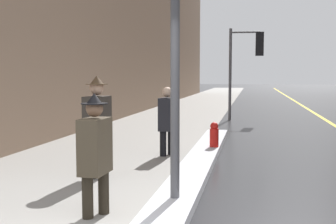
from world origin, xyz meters
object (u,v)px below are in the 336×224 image
at_px(pedestrian_in_fedora, 97,122).
at_px(pedestrian_trailing, 167,118).
at_px(lamp_post, 175,10).
at_px(fire_hydrant, 214,138).
at_px(traffic_light_near, 249,54).
at_px(pedestrian_in_glasses, 95,150).

xyz_separation_m(pedestrian_in_fedora, pedestrian_trailing, (0.77, 2.14, -0.12)).
height_order(lamp_post, pedestrian_trailing, lamp_post).
bearing_deg(pedestrian_in_fedora, fire_hydrant, 149.76).
distance_m(pedestrian_in_fedora, pedestrian_trailing, 2.28).
distance_m(traffic_light_near, pedestrian_in_glasses, 12.02).
bearing_deg(pedestrian_in_fedora, traffic_light_near, 169.05).
bearing_deg(pedestrian_in_glasses, fire_hydrant, 169.78).
height_order(pedestrian_in_glasses, pedestrian_in_fedora, pedestrian_in_fedora).
xyz_separation_m(lamp_post, pedestrian_in_glasses, (-0.89, -0.53, -1.73)).
xyz_separation_m(lamp_post, traffic_light_near, (0.81, 11.24, -0.02)).
bearing_deg(pedestrian_trailing, pedestrian_in_fedora, -17.04).
bearing_deg(pedestrian_trailing, pedestrian_in_glasses, 1.57).
relative_size(traffic_light_near, pedestrian_in_glasses, 2.31).
relative_size(pedestrian_in_fedora, pedestrian_trailing, 1.17).
bearing_deg(pedestrian_in_fedora, pedestrian_in_glasses, 22.72).
xyz_separation_m(pedestrian_in_fedora, fire_hydrant, (1.74, 2.68, -0.61)).
bearing_deg(traffic_light_near, pedestrian_in_fedora, -105.83).
height_order(pedestrian_in_fedora, fire_hydrant, pedestrian_in_fedora).
distance_m(traffic_light_near, pedestrian_trailing, 8.09).
xyz_separation_m(traffic_light_near, pedestrian_in_glasses, (-1.71, -11.77, -1.72)).
bearing_deg(lamp_post, pedestrian_in_fedora, 139.40).
relative_size(pedestrian_in_glasses, pedestrian_trailing, 1.02).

